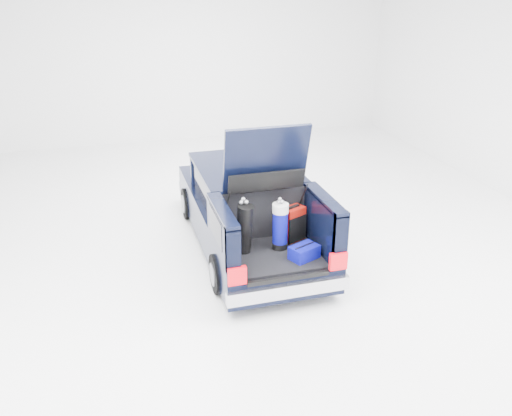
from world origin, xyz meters
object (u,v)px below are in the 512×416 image
object	(u,v)px
black_golf_bag	(244,229)
blue_duffel	(304,252)
car	(246,208)
red_suitcase	(293,224)
blue_golf_bag	(280,226)

from	to	relation	value
black_golf_bag	blue_duffel	world-z (taller)	black_golf_bag
car	red_suitcase	world-z (taller)	car
black_golf_bag	blue_duffel	distance (m)	0.95
black_golf_bag	blue_duffel	size ratio (longest dim) A/B	1.79
car	black_golf_bag	size ratio (longest dim) A/B	5.33
blue_golf_bag	blue_duffel	xyz separation A→B (m)	(0.24, -0.41, -0.27)
car	black_golf_bag	xyz separation A→B (m)	(-0.41, -1.42, 0.32)
car	blue_duffel	bearing A→B (deg)	-78.25
car	black_golf_bag	bearing A→B (deg)	-106.23
car	red_suitcase	distance (m)	1.31
black_golf_bag	blue_golf_bag	xyz separation A→B (m)	(0.56, -0.01, -0.02)
red_suitcase	blue_golf_bag	world-z (taller)	blue_golf_bag
red_suitcase	black_golf_bag	world-z (taller)	black_golf_bag
black_golf_bag	car	bearing A→B (deg)	53.59
red_suitcase	blue_golf_bag	size ratio (longest dim) A/B	0.70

